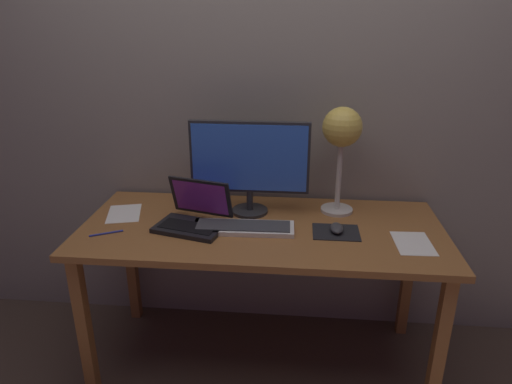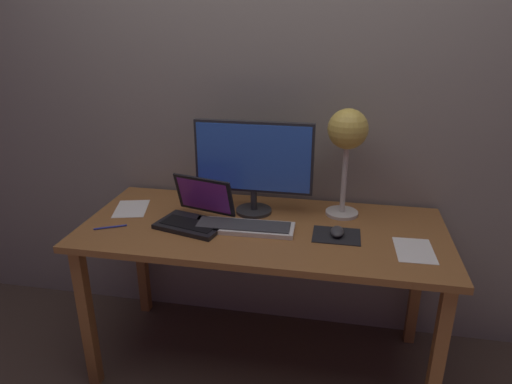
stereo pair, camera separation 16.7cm
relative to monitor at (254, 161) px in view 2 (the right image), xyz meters
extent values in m
plane|color=#47382D|center=(0.07, -0.14, -0.99)|extent=(4.80, 4.80, 0.00)
cube|color=gray|center=(0.07, 0.26, 0.31)|extent=(4.80, 0.06, 2.60)
cube|color=#935B2D|center=(0.07, -0.14, -0.27)|extent=(1.60, 0.70, 0.03)
cube|color=#935B2D|center=(-0.67, -0.43, -0.64)|extent=(0.05, 0.05, 0.71)
cube|color=#935B2D|center=(0.81, -0.43, -0.64)|extent=(0.05, 0.05, 0.71)
cube|color=#935B2D|center=(-0.67, 0.15, -0.64)|extent=(0.05, 0.05, 0.71)
cube|color=#935B2D|center=(0.81, 0.15, -0.64)|extent=(0.05, 0.05, 0.71)
cylinder|color=#28282B|center=(0.00, 0.00, -0.25)|extent=(0.17, 0.17, 0.01)
cylinder|color=#28282B|center=(0.00, 0.00, -0.19)|extent=(0.03, 0.03, 0.09)
cube|color=#28282B|center=(0.00, 0.00, 0.02)|extent=(0.55, 0.03, 0.33)
cube|color=blue|center=(0.00, -0.02, 0.02)|extent=(0.52, 0.00, 0.31)
cube|color=silver|center=(-0.01, -0.19, -0.24)|extent=(0.44, 0.15, 0.02)
cube|color=#38383A|center=(-0.01, -0.19, -0.23)|extent=(0.41, 0.12, 0.01)
cube|color=black|center=(-0.24, -0.21, -0.24)|extent=(0.33, 0.25, 0.02)
cube|color=black|center=(-0.24, -0.22, -0.23)|extent=(0.27, 0.16, 0.00)
cube|color=black|center=(-0.21, -0.10, -0.14)|extent=(0.30, 0.13, 0.18)
cube|color=purple|center=(-0.21, -0.10, -0.14)|extent=(0.26, 0.12, 0.15)
cylinder|color=beige|center=(0.41, 0.05, -0.25)|extent=(0.15, 0.15, 0.01)
cylinder|color=silver|center=(0.41, 0.05, -0.06)|extent=(0.02, 0.02, 0.36)
sphere|color=gold|center=(0.41, 0.05, 0.16)|extent=(0.18, 0.18, 0.18)
sphere|color=#FFEAB2|center=(0.41, 0.04, 0.11)|extent=(0.06, 0.06, 0.06)
cube|color=black|center=(0.39, -0.18, -0.25)|extent=(0.20, 0.16, 0.00)
ellipsoid|color=#38383A|center=(0.39, -0.18, -0.23)|extent=(0.06, 0.10, 0.03)
cube|color=white|center=(0.70, -0.25, -0.25)|extent=(0.15, 0.21, 0.00)
cube|color=white|center=(-0.59, -0.07, -0.25)|extent=(0.20, 0.24, 0.00)
cylinder|color=#2633A5|center=(-0.59, -0.29, -0.25)|extent=(0.13, 0.07, 0.01)
camera|label=1|loc=(0.22, -1.97, 0.62)|focal=32.04mm
camera|label=2|loc=(0.38, -1.95, 0.62)|focal=32.04mm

